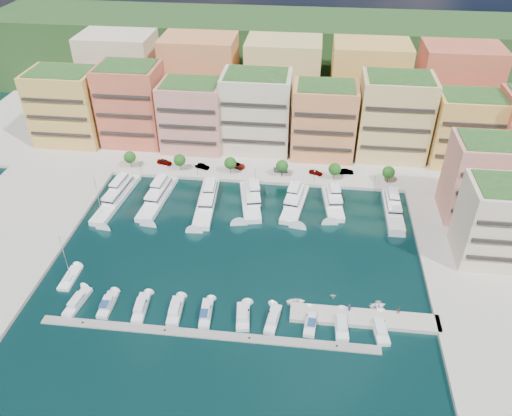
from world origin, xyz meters
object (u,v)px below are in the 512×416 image
object	(u,v)px
cruiser_6	(273,319)
yacht_1	(158,196)
sailboat_2	(102,216)
cruiser_0	(77,302)
yacht_3	(251,199)
yacht_4	(295,202)
tree_0	(130,157)
car_3	(281,170)
car_1	(202,166)
car_5	(346,172)
tree_4	(335,169)
lamppost_0	(140,164)
cruiser_5	(243,317)
tree_1	(180,160)
yacht_2	(207,200)
car_4	(316,172)
car_0	(164,162)
cruiser_3	(175,311)
yacht_0	(118,195)
car_2	(236,165)
cruiser_9	(380,329)
tender_0	(296,302)
person_1	(398,310)
tender_3	(378,301)
lamppost_4	(375,178)
cruiser_8	(341,325)
yacht_6	(393,208)
tree_3	(282,166)
yacht_5	(333,201)
cruiser_2	(141,308)
tree_2	(230,163)
lamppost_1	(197,167)
cruiser_1	(108,305)
lamppost_2	(255,171)
person_0	(349,307)
cruiser_4	(206,313)
tender_1	(333,295)
tree_5	(389,172)

from	to	relation	value
cruiser_6	yacht_1	bearing A→B (deg)	131.01
sailboat_2	cruiser_0	bearing A→B (deg)	-78.12
yacht_3	yacht_4	size ratio (longest dim) A/B	1.02
tree_0	car_3	size ratio (longest dim) A/B	1.24
car_1	car_5	world-z (taller)	car_1
tree_4	lamppost_0	xyz separation A→B (m)	(-60.00, -2.30, -0.92)
cruiser_5	car_5	distance (m)	66.66
tree_4	tree_1	bearing A→B (deg)	180.00
yacht_2	cruiser_0	bearing A→B (deg)	-116.38
tree_0	car_4	xyz separation A→B (m)	(58.44, 2.58, -3.02)
car_0	cruiser_3	bearing A→B (deg)	-150.03
yacht_0	yacht_1	world-z (taller)	same
cruiser_5	car_2	size ratio (longest dim) A/B	1.39
car_4	car_5	xyz separation A→B (m)	(9.50, 1.50, 0.01)
yacht_1	cruiser_9	world-z (taller)	yacht_1
tender_0	person_1	bearing A→B (deg)	-108.92
tender_3	cruiser_0	bearing A→B (deg)	82.57
lamppost_4	cruiser_8	bearing A→B (deg)	-101.15
car_3	yacht_6	bearing A→B (deg)	-116.81
tree_3	tender_3	bearing A→B (deg)	-63.01
yacht_5	cruiser_2	bearing A→B (deg)	-132.68
car_4	tree_2	bearing A→B (deg)	115.00
yacht_3	yacht_0	bearing A→B (deg)	-175.93
tree_3	lamppost_4	xyz separation A→B (m)	(28.00, -2.30, -0.92)
tree_0	lamppost_1	distance (m)	22.14
cruiser_1	car_4	size ratio (longest dim) A/B	1.87
yacht_5	tree_1	bearing A→B (deg)	165.80
lamppost_2	yacht_6	size ratio (longest dim) A/B	0.21
yacht_0	tender_3	distance (m)	79.67
car_3	person_0	world-z (taller)	person_0
tree_1	cruiser_4	world-z (taller)	tree_1
tender_3	tree_0	bearing A→B (deg)	41.40
yacht_6	car_3	bearing A→B (deg)	153.46
tree_4	lamppost_1	distance (m)	42.07
lamppost_0	cruiser_4	xyz separation A→B (m)	(31.79, -55.81, -3.26)
tree_4	tender_1	size ratio (longest dim) A/B	4.03
person_0	cruiser_3	bearing A→B (deg)	55.98
tree_0	yacht_2	bearing A→B (deg)	-29.49
car_1	cruiser_0	bearing A→B (deg)	-178.74
lamppost_1	cruiser_4	bearing A→B (deg)	-76.12
car_1	person_1	distance (m)	77.88
tree_1	cruiser_0	world-z (taller)	tree_1
cruiser_6	tender_1	size ratio (longest dim) A/B	5.99
yacht_6	cruiser_5	bearing A→B (deg)	-129.28
yacht_2	cruiser_8	distance (m)	56.59
tree_0	tender_1	world-z (taller)	tree_0
tree_1	cruiser_0	bearing A→B (deg)	-99.25
tree_5	yacht_1	world-z (taller)	tree_5
cruiser_1	car_3	xyz separation A→B (m)	(34.05, 60.96, 1.09)
tree_5	lamppost_1	distance (m)	58.05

